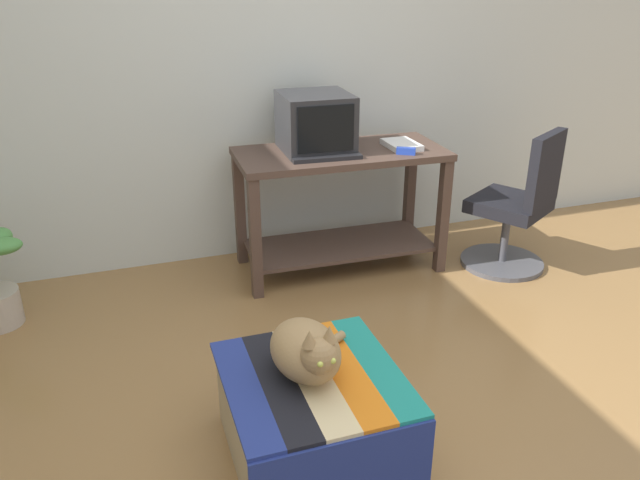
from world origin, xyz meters
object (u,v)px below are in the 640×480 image
object	(u,v)px
desk	(340,190)
ottoman_with_blanket	(313,415)
tv_monitor	(315,123)
keyboard	(325,156)
office_chair	(517,210)
book	(402,145)
stapler	(406,151)
cat	(307,351)

from	to	relation	value
desk	ottoman_with_blanket	distance (m)	1.71
tv_monitor	ottoman_with_blanket	world-z (taller)	tv_monitor
desk	tv_monitor	world-z (taller)	tv_monitor
desk	keyboard	distance (m)	0.32
office_chair	desk	bearing A→B (deg)	-50.85
book	tv_monitor	bearing A→B (deg)	167.31
office_chair	stapler	size ratio (longest dim) A/B	8.09
keyboard	tv_monitor	bearing A→B (deg)	93.77
keyboard	book	distance (m)	0.51
ottoman_with_blanket	cat	xyz separation A→B (m)	(-0.02, 0.01, 0.29)
keyboard	cat	size ratio (longest dim) A/B	1.03
ottoman_with_blanket	office_chair	bearing A→B (deg)	34.44
desk	tv_monitor	distance (m)	0.44
desk	keyboard	world-z (taller)	keyboard
ottoman_with_blanket	office_chair	size ratio (longest dim) A/B	0.79
book	office_chair	xyz separation A→B (m)	(0.66, -0.31, -0.39)
office_chair	stapler	bearing A→B (deg)	-45.04
ottoman_with_blanket	tv_monitor	bearing A→B (deg)	71.27
cat	stapler	world-z (taller)	stapler
desk	book	bearing A→B (deg)	-6.52
ottoman_with_blanket	cat	world-z (taller)	cat
tv_monitor	book	xyz separation A→B (m)	(0.51, -0.11, -0.15)
desk	stapler	bearing A→B (deg)	-28.85
ottoman_with_blanket	desk	bearing A→B (deg)	66.17
stapler	book	bearing A→B (deg)	14.77
keyboard	ottoman_with_blanket	distance (m)	1.62
keyboard	ottoman_with_blanket	world-z (taller)	keyboard
keyboard	stapler	world-z (taller)	stapler
office_chair	keyboard	bearing A→B (deg)	-42.99
cat	office_chair	xyz separation A→B (m)	(1.72, 1.16, -0.09)
desk	tv_monitor	bearing A→B (deg)	159.77
book	ottoman_with_blanket	xyz separation A→B (m)	(-1.05, -1.48, -0.59)
book	office_chair	world-z (taller)	office_chair
ottoman_with_blanket	cat	distance (m)	0.29
tv_monitor	office_chair	distance (m)	1.35
ottoman_with_blanket	office_chair	world-z (taller)	office_chair
book	cat	world-z (taller)	book
desk	ottoman_with_blanket	bearing A→B (deg)	-112.06
desk	ottoman_with_blanket	size ratio (longest dim) A/B	1.80
keyboard	cat	distance (m)	1.54
office_chair	stapler	xyz separation A→B (m)	(-0.70, 0.17, 0.39)
cat	ottoman_with_blanket	bearing A→B (deg)	-43.08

